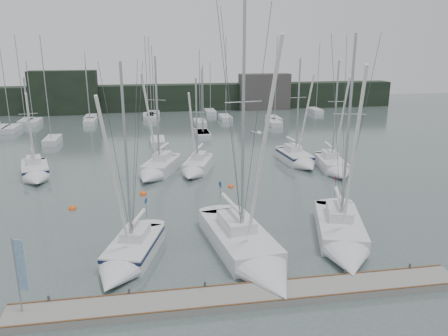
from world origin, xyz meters
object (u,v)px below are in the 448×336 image
object	(u,v)px
sailboat_mid_d	(299,160)
sailboat_near_center	(253,256)
sailboat_mid_c	(195,169)
buoy_a	(143,194)
buoy_c	(73,209)
sailboat_mid_b	(156,170)
sailboat_mid_e	(335,167)
sailboat_near_right	(343,241)
buoy_b	(231,187)
dock_banner	(20,269)
sailboat_mid_a	(36,173)
sailboat_near_left	(127,258)

from	to	relation	value
sailboat_mid_d	sailboat_near_center	bearing A→B (deg)	-121.03
sailboat_mid_c	buoy_a	bearing A→B (deg)	-114.78
sailboat_mid_c	buoy_c	world-z (taller)	sailboat_mid_c
sailboat_mid_b	buoy_a	xyz separation A→B (m)	(-1.27, -5.33, -0.60)
sailboat_mid_e	buoy_a	xyz separation A→B (m)	(-19.53, -3.51, -0.55)
sailboat_near_right	sailboat_mid_b	world-z (taller)	sailboat_near_right
sailboat_near_right	buoy_b	xyz separation A→B (m)	(-4.97, 13.59, -0.55)
sailboat_mid_c	buoy_a	xyz separation A→B (m)	(-5.26, -5.49, -0.55)
sailboat_near_center	dock_banner	xyz separation A→B (m)	(-12.17, -3.50, 2.17)
sailboat_near_center	sailboat_mid_e	size ratio (longest dim) A/B	1.37
sailboat_near_center	sailboat_mid_d	size ratio (longest dim) A/B	1.35
sailboat_near_center	dock_banner	distance (m)	12.85
sailboat_mid_a	sailboat_mid_b	bearing A→B (deg)	-20.37
dock_banner	sailboat_near_center	bearing A→B (deg)	36.82
sailboat_mid_a	buoy_c	bearing A→B (deg)	-76.79
sailboat_mid_c	sailboat_near_right	bearing A→B (deg)	-47.98
sailboat_mid_a	sailboat_mid_c	world-z (taller)	sailboat_mid_a
sailboat_near_right	sailboat_mid_a	xyz separation A→B (m)	(-23.54, 19.30, 0.03)
sailboat_mid_e	buoy_c	distance (m)	25.90
sailboat_near_center	sailboat_mid_e	world-z (taller)	sailboat_near_center
sailboat_near_center	sailboat_mid_c	bearing A→B (deg)	85.96
sailboat_near_right	sailboat_mid_c	xyz separation A→B (m)	(-7.80, 18.37, -0.00)
sailboat_near_left	buoy_b	distance (m)	16.35
sailboat_near_left	sailboat_mid_c	bearing A→B (deg)	88.53
sailboat_mid_d	sailboat_near_right	bearing A→B (deg)	-105.96
sailboat_mid_d	sailboat_mid_e	world-z (taller)	sailboat_mid_d
buoy_c	sailboat_mid_a	bearing A→B (deg)	118.27
sailboat_mid_d	buoy_c	distance (m)	24.41
sailboat_near_left	sailboat_mid_e	distance (m)	26.21
sailboat_mid_a	dock_banner	distance (m)	24.51
sailboat_near_left	sailboat_mid_d	world-z (taller)	sailboat_near_left
buoy_b	sailboat_mid_b	bearing A→B (deg)	145.89
sailboat_mid_d	buoy_a	distance (m)	18.22
sailboat_mid_a	buoy_b	distance (m)	19.44
sailboat_near_center	sailboat_mid_a	xyz separation A→B (m)	(-17.19, 20.39, 0.01)
sailboat_mid_b	buoy_b	distance (m)	8.26
buoy_a	dock_banner	xyz separation A→B (m)	(-5.46, -17.48, 2.74)
sailboat_mid_b	sailboat_mid_e	bearing A→B (deg)	15.78
sailboat_near_left	sailboat_mid_a	xyz separation A→B (m)	(-9.64, 19.39, 0.05)
sailboat_mid_e	sailboat_near_right	bearing A→B (deg)	-104.80
sailboat_mid_e	buoy_b	distance (m)	11.79
sailboat_mid_e	sailboat_mid_b	bearing A→B (deg)	-178.93
sailboat_near_right	sailboat_mid_b	distance (m)	21.69
sailboat_mid_e	buoy_a	world-z (taller)	sailboat_mid_e
sailboat_near_center	buoy_b	xyz separation A→B (m)	(1.38, 14.68, -0.57)
sailboat_mid_c	dock_banner	bearing A→B (deg)	-96.01
sailboat_near_right	dock_banner	size ratio (longest dim) A/B	3.69
sailboat_near_right	sailboat_mid_d	distance (m)	20.13
sailboat_near_left	sailboat_mid_c	world-z (taller)	sailboat_near_left
sailboat_mid_a	buoy_b	xyz separation A→B (m)	(18.57, -5.71, -0.59)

